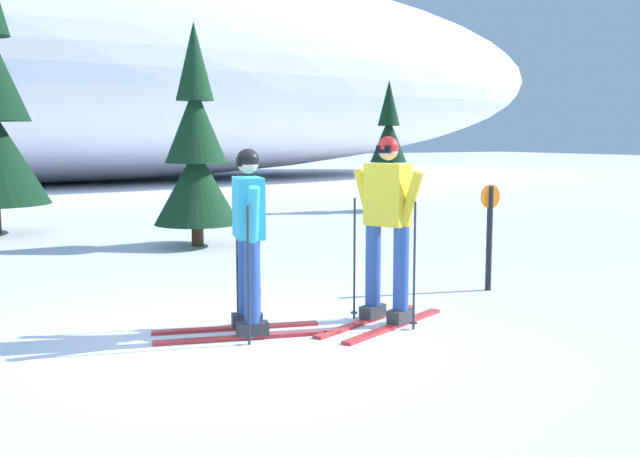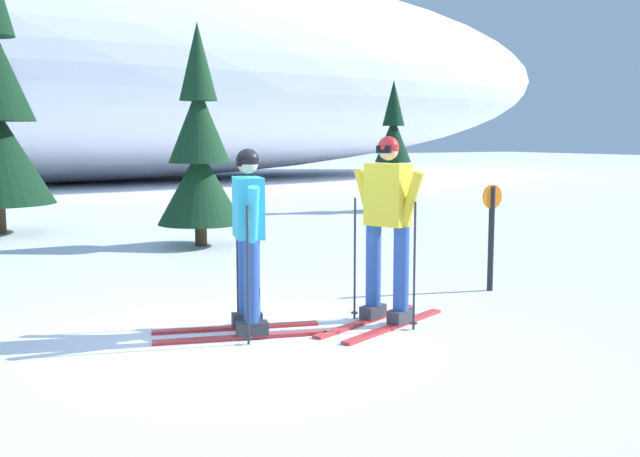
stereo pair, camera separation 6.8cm
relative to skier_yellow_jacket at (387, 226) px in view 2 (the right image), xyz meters
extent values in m
plane|color=white|center=(-1.56, 0.20, -0.95)|extent=(120.00, 120.00, 0.00)
cube|color=red|center=(-0.03, -0.18, -0.94)|extent=(1.51, 0.69, 0.03)
cube|color=red|center=(-0.15, 0.11, -0.94)|extent=(1.51, 0.69, 0.03)
cube|color=#38383D|center=(0.07, -0.15, -0.86)|extent=(0.31, 0.24, 0.12)
cube|color=#38383D|center=(-0.05, 0.15, -0.86)|extent=(0.31, 0.24, 0.12)
cylinder|color=#2D519E|center=(0.07, -0.15, -0.40)|extent=(0.15, 0.15, 0.80)
cylinder|color=#2D519E|center=(-0.05, 0.15, -0.40)|extent=(0.15, 0.15, 0.80)
cube|color=yellow|center=(0.01, 0.00, 0.30)|extent=(0.37, 0.46, 0.59)
cylinder|color=yellow|center=(0.10, -0.23, 0.25)|extent=(0.20, 0.29, 0.58)
cylinder|color=yellow|center=(-0.09, 0.24, 0.25)|extent=(0.20, 0.29, 0.58)
sphere|color=beige|center=(0.01, 0.00, 0.72)|extent=(0.19, 0.19, 0.19)
sphere|color=red|center=(0.01, 0.00, 0.75)|extent=(0.21, 0.21, 0.21)
cube|color=black|center=(-0.07, -0.03, 0.73)|extent=(0.09, 0.15, 0.07)
cylinder|color=#2D2D33|center=(0.08, -0.34, -0.35)|extent=(0.02, 0.02, 1.21)
cylinder|color=#2D2D33|center=(0.08, -0.34, -0.89)|extent=(0.07, 0.07, 0.01)
cylinder|color=#2D2D33|center=(-0.18, 0.30, -0.35)|extent=(0.02, 0.02, 1.21)
cylinder|color=#2D2D33|center=(-0.18, 0.30, -0.89)|extent=(0.07, 0.07, 0.01)
cube|color=red|center=(-1.46, 0.15, -0.94)|extent=(1.53, 0.53, 0.03)
cube|color=red|center=(-1.37, 0.49, -0.94)|extent=(1.53, 0.53, 0.03)
cube|color=#38383D|center=(-1.37, 0.13, -0.86)|extent=(0.31, 0.21, 0.12)
cube|color=#38383D|center=(-1.27, 0.46, -0.86)|extent=(0.31, 0.21, 0.12)
cylinder|color=#2D519E|center=(-1.37, 0.13, -0.43)|extent=(0.15, 0.15, 0.74)
cylinder|color=#2D519E|center=(-1.27, 0.46, -0.43)|extent=(0.15, 0.15, 0.74)
cube|color=#33B7D6|center=(-1.32, 0.29, 0.22)|extent=(0.35, 0.49, 0.55)
cylinder|color=#33B7D6|center=(-1.39, 0.03, 0.15)|extent=(0.17, 0.29, 0.58)
cylinder|color=#33B7D6|center=(-1.24, 0.55, 0.15)|extent=(0.17, 0.29, 0.58)
sphere|color=beige|center=(-1.32, 0.29, 0.61)|extent=(0.19, 0.19, 0.19)
sphere|color=black|center=(-1.32, 0.29, 0.64)|extent=(0.21, 0.21, 0.21)
cube|color=black|center=(-1.40, 0.32, 0.62)|extent=(0.08, 0.15, 0.07)
cylinder|color=#2D2D33|center=(-1.48, -0.04, -0.34)|extent=(0.02, 0.02, 1.22)
cylinder|color=#2D2D33|center=(-1.48, -0.04, -0.89)|extent=(0.07, 0.07, 0.01)
cylinder|color=#2D2D33|center=(-1.28, 0.66, -0.34)|extent=(0.02, 0.02, 1.22)
cylinder|color=#2D2D33|center=(-1.28, 0.66, -0.89)|extent=(0.07, 0.07, 0.01)
cylinder|color=#47301E|center=(0.26, 5.79, -0.70)|extent=(0.20, 0.20, 0.49)
cone|color=#14381E|center=(0.26, 5.79, 0.04)|extent=(1.40, 1.40, 1.26)
cone|color=#14381E|center=(0.26, 5.79, 1.05)|extent=(1.01, 1.01, 1.26)
cone|color=#14381E|center=(0.26, 5.79, 2.06)|extent=(0.62, 0.62, 1.26)
cylinder|color=#47301E|center=(6.34, 8.97, -0.74)|extent=(0.17, 0.17, 0.42)
cone|color=black|center=(6.34, 8.97, -0.09)|extent=(1.21, 1.21, 1.09)
cone|color=black|center=(6.34, 8.97, 0.78)|extent=(0.87, 0.87, 1.09)
cone|color=black|center=(6.34, 8.97, 1.64)|extent=(0.53, 0.53, 1.09)
ellipsoid|color=white|center=(0.44, 24.81, 3.58)|extent=(49.23, 16.75, 9.06)
cylinder|color=black|center=(1.94, 0.68, -0.34)|extent=(0.07, 0.07, 1.23)
cylinder|color=orange|center=(1.94, 0.68, 0.16)|extent=(0.28, 0.02, 0.28)
camera|label=1|loc=(-4.12, -5.85, 0.86)|focal=42.06mm
camera|label=2|loc=(-4.06, -5.89, 0.86)|focal=42.06mm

